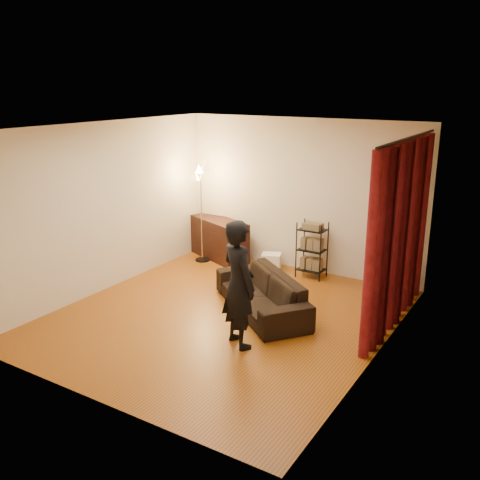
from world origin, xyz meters
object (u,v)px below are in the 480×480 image
Objects in this scene: wire_shelf at (312,250)px; media_cabinet at (219,239)px; sofa at (261,293)px; person at (239,284)px; storage_boxes at (271,261)px; floor_lamp at (201,214)px.

media_cabinet is at bearing -167.11° from wire_shelf.
sofa is 1.50× the size of media_cabinet.
person is at bearing -29.90° from media_cabinet.
storage_boxes is 0.89m from wire_shelf.
floor_lamp reaches higher than storage_boxes.
storage_boxes is at bearing 152.10° from sofa.
floor_lamp is (-1.31, -0.31, 0.78)m from storage_boxes.
sofa is 1.99× the size of wire_shelf.
person reaches higher than sofa.
media_cabinet is 0.71× the size of floor_lamp.
person is (0.27, -1.07, 0.55)m from sofa.
floor_lamp is at bearing -166.92° from storage_boxes.
sofa is at bearing -46.53° from person.
media_cabinet is (-2.19, 2.83, -0.45)m from person.
media_cabinet is at bearing 179.74° from storage_boxes.
floor_lamp reaches higher than person.
floor_lamp is (-0.19, -0.31, 0.54)m from media_cabinet.
media_cabinet is (-1.92, 1.76, 0.10)m from sofa.
wire_shelf is at bearing -2.03° from storage_boxes.
storage_boxes is at bearing 22.10° from media_cabinet.
media_cabinet is 1.95m from wire_shelf.
person is 1.69× the size of wire_shelf.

